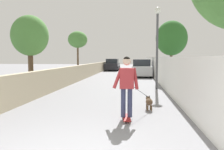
# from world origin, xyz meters

# --- Properties ---
(ground_plane) EXTENTS (80.00, 80.00, 0.00)m
(ground_plane) POSITION_xyz_m (14.00, 0.00, 0.00)
(ground_plane) COLOR gray
(wall_left) EXTENTS (48.00, 0.30, 1.13)m
(wall_left) POSITION_xyz_m (12.00, 2.93, 0.57)
(wall_left) COLOR tan
(wall_left) RESTS_ON ground
(fence_right) EXTENTS (48.00, 0.30, 1.74)m
(fence_right) POSITION_xyz_m (12.00, -2.93, 0.87)
(fence_right) COLOR white
(fence_right) RESTS_ON ground
(tree_left_near) EXTENTS (1.82, 1.82, 3.79)m
(tree_left_near) POSITION_xyz_m (7.50, 3.98, 2.76)
(tree_left_near) COLOR brown
(tree_left_near) RESTS_ON ground
(tree_right_mid) EXTENTS (2.18, 2.18, 4.27)m
(tree_right_mid) POSITION_xyz_m (13.00, -3.74, 3.05)
(tree_right_mid) COLOR brown
(tree_right_mid) RESTS_ON ground
(tree_left_far) EXTENTS (1.92, 1.92, 4.31)m
(tree_left_far) POSITION_xyz_m (19.00, 4.51, 3.46)
(tree_left_far) COLOR brown
(tree_left_far) RESTS_ON ground
(lamp_post) EXTENTS (0.36, 0.36, 4.35)m
(lamp_post) POSITION_xyz_m (8.92, -2.38, 2.97)
(lamp_post) COLOR #4C4C51
(lamp_post) RESTS_ON ground
(skateboard) EXTENTS (0.81, 0.27, 0.08)m
(skateboard) POSITION_xyz_m (2.68, -1.01, 0.07)
(skateboard) COLOR maroon
(skateboard) RESTS_ON ground
(person_skateboarder) EXTENTS (0.25, 0.71, 1.65)m
(person_skateboarder) POSITION_xyz_m (2.68, -1.01, 1.05)
(person_skateboarder) COLOR #333859
(person_skateboarder) RESTS_ON skateboard
(dog) EXTENTS (1.58, 0.82, 1.06)m
(dog) POSITION_xyz_m (3.96, -1.69, 0.27)
(dog) COLOR brown
(dog) RESTS_ON ground
(car_near) EXTENTS (3.85, 1.80, 1.54)m
(car_near) POSITION_xyz_m (17.20, -1.78, 0.71)
(car_near) COLOR silver
(car_near) RESTS_ON ground
(car_far) EXTENTS (4.18, 1.80, 1.54)m
(car_far) POSITION_xyz_m (26.48, 1.78, 0.72)
(car_far) COLOR black
(car_far) RESTS_ON ground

